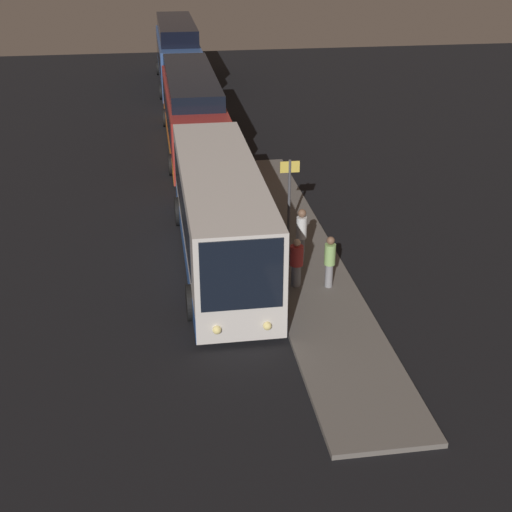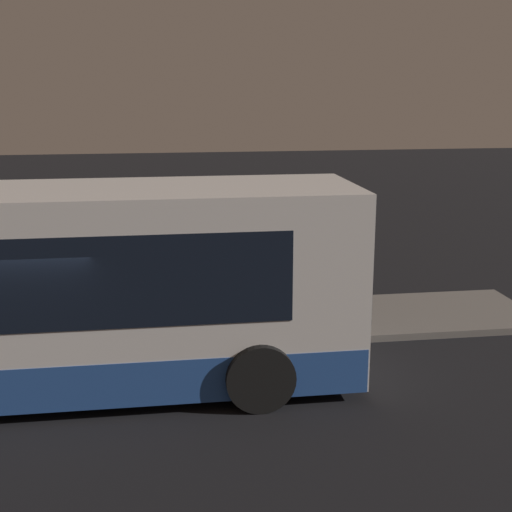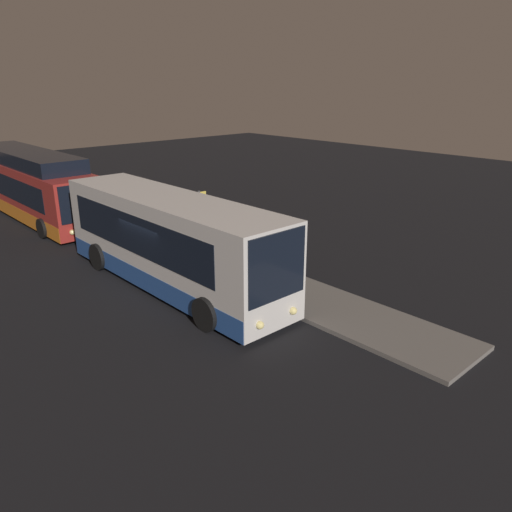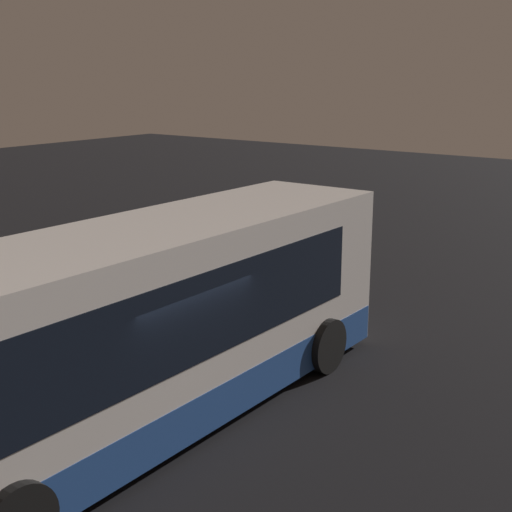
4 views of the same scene
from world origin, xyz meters
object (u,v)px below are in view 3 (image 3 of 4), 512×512
object	(u,v)px
sign_post	(200,215)
bus_second	(33,187)
suitcase	(257,284)
passenger_with_bags	(258,263)
passenger_boarding	(238,244)
bus_lead	(170,242)
passenger_waiting	(282,256)

from	to	relation	value
sign_post	bus_second	bearing A→B (deg)	-167.10
bus_second	sign_post	world-z (taller)	bus_second
suitcase	bus_second	bearing A→B (deg)	-174.46
passenger_with_bags	sign_post	xyz separation A→B (m)	(-4.14, 0.56, 0.83)
passenger_boarding	suitcase	distance (m)	2.48
bus_lead	sign_post	xyz separation A→B (m)	(-1.75, 2.64, 0.17)
bus_lead	suitcase	size ratio (longest dim) A/B	11.76
passenger_with_bags	sign_post	distance (m)	4.26
bus_lead	bus_second	xyz separation A→B (m)	(-13.25, -0.00, -0.03)
bus_second	passenger_with_bags	bearing A→B (deg)	7.54
bus_lead	passenger_with_bags	world-z (taller)	bus_lead
passenger_waiting	bus_second	bearing A→B (deg)	82.00
bus_lead	suitcase	distance (m)	3.50
bus_lead	passenger_boarding	distance (m)	2.71
passenger_waiting	passenger_with_bags	size ratio (longest dim) A/B	1.06
bus_second	passenger_boarding	distance (m)	14.24
bus_second	passenger_waiting	xyz separation A→B (m)	(15.84, 3.06, -0.55)
sign_post	passenger_boarding	bearing A→B (deg)	-1.63
passenger_boarding	passenger_waiting	world-z (taller)	passenger_boarding
bus_second	passenger_waiting	size ratio (longest dim) A/B	7.49
passenger_boarding	passenger_with_bags	size ratio (longest dim) A/B	1.18
passenger_waiting	suitcase	bearing A→B (deg)	173.24
passenger_with_bags	suitcase	distance (m)	0.88
passenger_waiting	suitcase	size ratio (longest dim) A/B	1.82
passenger_boarding	sign_post	bearing A→B (deg)	-13.97
bus_second	passenger_with_bags	distance (m)	15.79
passenger_waiting	passenger_with_bags	xyz separation A→B (m)	(-0.20, -0.99, -0.08)
passenger_waiting	passenger_with_bags	bearing A→B (deg)	149.67
passenger_waiting	passenger_with_bags	distance (m)	1.01
suitcase	bus_lead	bearing A→B (deg)	-151.70
sign_post	bus_lead	bearing A→B (deg)	-56.47
passenger_boarding	bus_second	bearing A→B (deg)	-1.95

